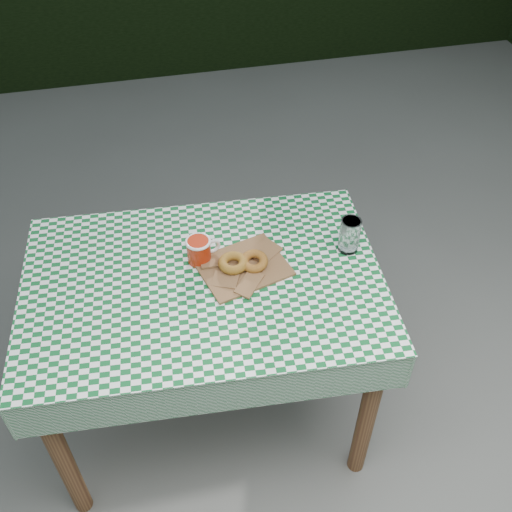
{
  "coord_description": "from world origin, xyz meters",
  "views": [
    {
      "loc": [
        -0.18,
        -1.27,
        2.11
      ],
      "look_at": [
        0.12,
        0.06,
        0.79
      ],
      "focal_mm": 41.76,
      "sensor_mm": 36.0,
      "label": 1
    }
  ],
  "objects_px": {
    "coffee_mug": "(199,251)",
    "drinking_glass": "(350,235)",
    "paper_bag": "(243,266)",
    "table": "(210,353)"
  },
  "relations": [
    {
      "from": "table",
      "to": "coffee_mug",
      "type": "bearing_deg",
      "value": 91.39
    },
    {
      "from": "drinking_glass",
      "to": "paper_bag",
      "type": "bearing_deg",
      "value": -178.11
    },
    {
      "from": "coffee_mug",
      "to": "paper_bag",
      "type": "bearing_deg",
      "value": -40.01
    },
    {
      "from": "table",
      "to": "drinking_glass",
      "type": "relative_size",
      "value": 9.19
    },
    {
      "from": "drinking_glass",
      "to": "table",
      "type": "bearing_deg",
      "value": -175.59
    },
    {
      "from": "coffee_mug",
      "to": "drinking_glass",
      "type": "height_order",
      "value": "drinking_glass"
    },
    {
      "from": "paper_bag",
      "to": "drinking_glass",
      "type": "distance_m",
      "value": 0.36
    },
    {
      "from": "paper_bag",
      "to": "table",
      "type": "bearing_deg",
      "value": -169.0
    },
    {
      "from": "coffee_mug",
      "to": "drinking_glass",
      "type": "bearing_deg",
      "value": -19.37
    },
    {
      "from": "paper_bag",
      "to": "drinking_glass",
      "type": "xyz_separation_m",
      "value": [
        0.36,
        0.01,
        0.05
      ]
    }
  ]
}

